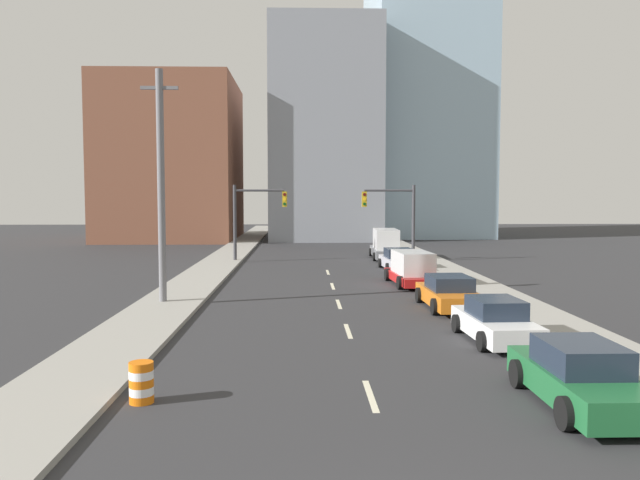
# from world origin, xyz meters

# --- Properties ---
(sidewalk_left) EXTENTS (2.88, 91.87, 0.16)m
(sidewalk_left) POSITION_xyz_m (-7.42, 45.94, 0.08)
(sidewalk_left) COLOR gray
(sidewalk_left) RESTS_ON ground
(sidewalk_right) EXTENTS (2.88, 91.87, 0.16)m
(sidewalk_right) POSITION_xyz_m (7.42, 45.94, 0.08)
(sidewalk_right) COLOR gray
(sidewalk_right) RESTS_ON ground
(lane_stripe_at_8m) EXTENTS (0.16, 2.40, 0.01)m
(lane_stripe_at_8m) POSITION_xyz_m (0.00, 7.83, 0.00)
(lane_stripe_at_8m) COLOR beige
(lane_stripe_at_8m) RESTS_ON ground
(lane_stripe_at_15m) EXTENTS (0.16, 2.40, 0.01)m
(lane_stripe_at_15m) POSITION_xyz_m (0.00, 14.97, 0.00)
(lane_stripe_at_15m) COLOR beige
(lane_stripe_at_15m) RESTS_ON ground
(lane_stripe_at_20m) EXTENTS (0.16, 2.40, 0.01)m
(lane_stripe_at_20m) POSITION_xyz_m (0.00, 20.49, 0.00)
(lane_stripe_at_20m) COLOR beige
(lane_stripe_at_20m) RESTS_ON ground
(lane_stripe_at_26m) EXTENTS (0.16, 2.40, 0.01)m
(lane_stripe_at_26m) POSITION_xyz_m (0.00, 26.00, 0.00)
(lane_stripe_at_26m) COLOR beige
(lane_stripe_at_26m) RESTS_ON ground
(lane_stripe_at_32m) EXTENTS (0.16, 2.40, 0.01)m
(lane_stripe_at_32m) POSITION_xyz_m (0.00, 32.10, 0.00)
(lane_stripe_at_32m) COLOR beige
(lane_stripe_at_32m) RESTS_ON ground
(building_brick_left) EXTENTS (14.00, 16.00, 17.31)m
(building_brick_left) POSITION_xyz_m (-15.83, 62.98, 8.65)
(building_brick_left) COLOR brown
(building_brick_left) RESTS_ON ground
(building_office_center) EXTENTS (12.00, 20.00, 23.56)m
(building_office_center) POSITION_xyz_m (0.94, 66.98, 11.78)
(building_office_center) COLOR gray
(building_office_center) RESTS_ON ground
(building_glass_right) EXTENTS (13.00, 20.00, 32.58)m
(building_glass_right) POSITION_xyz_m (13.46, 70.98, 16.29)
(building_glass_right) COLOR #99B7CC
(building_glass_right) RESTS_ON ground
(traffic_signal_left) EXTENTS (3.89, 0.35, 5.58)m
(traffic_signal_left) POSITION_xyz_m (-5.31, 38.40, 3.61)
(traffic_signal_left) COLOR #38383D
(traffic_signal_left) RESTS_ON ground
(traffic_signal_right) EXTENTS (3.89, 0.35, 5.58)m
(traffic_signal_right) POSITION_xyz_m (5.36, 38.40, 3.61)
(traffic_signal_right) COLOR #38383D
(traffic_signal_right) RESTS_ON ground
(utility_pole_left_mid) EXTENTS (1.60, 0.32, 10.18)m
(utility_pole_left_mid) POSITION_xyz_m (-7.71, 20.56, 5.22)
(utility_pole_left_mid) COLOR slate
(utility_pole_left_mid) RESTS_ON ground
(traffic_barrel) EXTENTS (0.56, 0.56, 0.95)m
(traffic_barrel) POSITION_xyz_m (-5.32, 7.48, 0.47)
(traffic_barrel) COLOR orange
(traffic_barrel) RESTS_ON ground
(sedan_green) EXTENTS (2.07, 4.61, 1.47)m
(sedan_green) POSITION_xyz_m (4.63, 6.93, 0.68)
(sedan_green) COLOR #1E6033
(sedan_green) RESTS_ON ground
(sedan_white) EXTENTS (2.13, 4.43, 1.41)m
(sedan_white) POSITION_xyz_m (4.72, 13.32, 0.64)
(sedan_white) COLOR silver
(sedan_white) RESTS_ON ground
(sedan_orange) EXTENTS (2.25, 4.83, 1.39)m
(sedan_orange) POSITION_xyz_m (4.62, 19.35, 0.64)
(sedan_orange) COLOR orange
(sedan_orange) RESTS_ON ground
(box_truck_red) EXTENTS (2.44, 5.46, 1.82)m
(box_truck_red) POSITION_xyz_m (4.27, 26.29, 0.87)
(box_truck_red) COLOR red
(box_truck_red) RESTS_ON ground
(sedan_silver) EXTENTS (2.31, 4.67, 1.39)m
(sedan_silver) POSITION_xyz_m (4.66, 33.26, 0.63)
(sedan_silver) COLOR #B2B2BC
(sedan_silver) RESTS_ON ground
(box_truck_gray) EXTENTS (2.36, 6.25, 2.27)m
(box_truck_gray) POSITION_xyz_m (4.79, 40.57, 1.06)
(box_truck_gray) COLOR slate
(box_truck_gray) RESTS_ON ground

